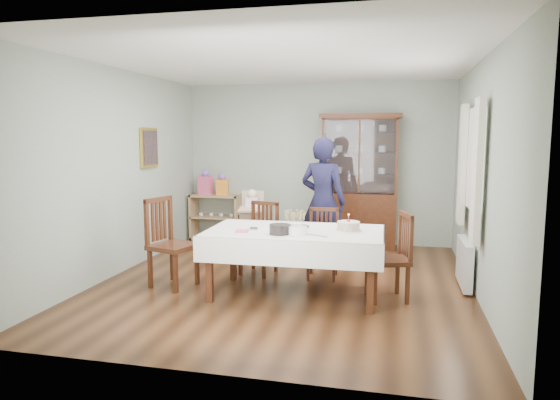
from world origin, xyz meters
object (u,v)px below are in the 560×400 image
(birthday_cake, at_px, (348,227))
(chair_end_right, at_px, (388,274))
(woman, at_px, (323,202))
(gift_bag_orange, at_px, (222,185))
(china_cabinet, at_px, (360,179))
(chair_end_left, at_px, (172,260))
(sideboard, at_px, (216,217))
(champagne_tray, at_px, (295,223))
(gift_bag_pink, at_px, (205,183))
(chair_far_left, at_px, (259,253))
(chair_far_right, at_px, (323,258))
(high_chair, at_px, (252,231))
(dining_table, at_px, (295,262))

(birthday_cake, bearing_deg, chair_end_right, 2.25)
(woman, distance_m, gift_bag_orange, 2.34)
(china_cabinet, relative_size, chair_end_left, 2.02)
(sideboard, distance_m, birthday_cake, 3.73)
(champagne_tray, bearing_deg, woman, 83.80)
(birthday_cake, relative_size, gift_bag_orange, 0.77)
(chair_end_left, height_order, birthday_cake, chair_end_left)
(gift_bag_pink, bearing_deg, chair_end_left, -77.06)
(chair_far_left, height_order, chair_far_right, chair_far_left)
(china_cabinet, height_order, gift_bag_orange, china_cabinet)
(chair_end_right, height_order, high_chair, high_chair)
(china_cabinet, height_order, gift_bag_pink, china_cabinet)
(chair_end_left, distance_m, champagne_tray, 1.59)
(sideboard, height_order, woman, woman)
(chair_far_left, height_order, chair_end_left, chair_end_left)
(china_cabinet, bearing_deg, gift_bag_orange, 179.96)
(chair_far_left, xyz_separation_m, woman, (0.76, 0.65, 0.62))
(chair_end_left, distance_m, high_chair, 1.72)
(chair_far_left, relative_size, birthday_cake, 3.22)
(chair_end_right, distance_m, high_chair, 2.56)
(dining_table, xyz_separation_m, sideboard, (-1.97, 2.74, 0.02))
(champagne_tray, bearing_deg, dining_table, -79.68)
(sideboard, height_order, chair_end_left, chair_end_left)
(dining_table, xyz_separation_m, champagne_tray, (-0.02, 0.14, 0.44))
(sideboard, relative_size, chair_far_right, 1.01)
(dining_table, relative_size, sideboard, 2.25)
(dining_table, height_order, sideboard, sideboard)
(chair_far_right, relative_size, gift_bag_orange, 2.33)
(chair_far_left, distance_m, birthday_cake, 1.53)
(chair_end_left, relative_size, gift_bag_pink, 2.46)
(dining_table, height_order, champagne_tray, champagne_tray)
(gift_bag_pink, relative_size, gift_bag_orange, 1.15)
(dining_table, relative_size, gift_bag_orange, 5.30)
(woman, bearing_deg, high_chair, 4.68)
(china_cabinet, distance_m, gift_bag_pink, 2.68)
(high_chair, distance_m, birthday_cake, 2.26)
(dining_table, height_order, gift_bag_orange, gift_bag_orange)
(chair_far_left, relative_size, chair_end_right, 0.97)
(birthday_cake, distance_m, gift_bag_orange, 3.61)
(sideboard, bearing_deg, birthday_cake, -46.19)
(woman, distance_m, gift_bag_pink, 2.60)
(sideboard, distance_m, high_chair, 1.48)
(dining_table, bearing_deg, high_chair, 120.89)
(chair_end_right, relative_size, woman, 0.54)
(sideboard, relative_size, chair_far_left, 0.95)
(gift_bag_orange, bearing_deg, dining_table, -56.00)
(dining_table, distance_m, gift_bag_pink, 3.52)
(sideboard, relative_size, chair_end_left, 0.84)
(champagne_tray, distance_m, gift_bag_orange, 3.16)
(high_chair, bearing_deg, chair_end_right, -45.55)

